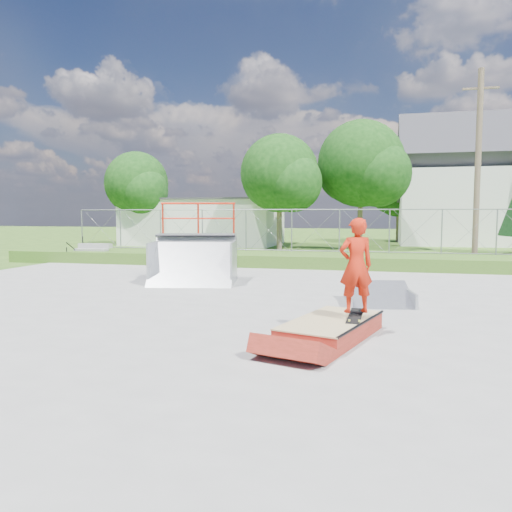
{
  "coord_description": "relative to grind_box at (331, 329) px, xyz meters",
  "views": [
    {
      "loc": [
        3.54,
        -10.36,
        2.12
      ],
      "look_at": [
        0.71,
        1.23,
        1.1
      ],
      "focal_mm": 35.0,
      "sensor_mm": 36.0,
      "label": 1
    }
  ],
  "objects": [
    {
      "name": "quarter_pipe",
      "position": [
        -4.61,
        5.62,
        1.06
      ],
      "size": [
        2.81,
        2.51,
        2.45
      ],
      "primitive_type": null,
      "rotation": [
        0.0,
        0.0,
        0.2
      ],
      "color": "#9DA1A5",
      "rests_on": "concrete_pad"
    },
    {
      "name": "gable_house",
      "position": [
        6.19,
        28.01,
        3.67
      ],
      "size": [
        8.4,
        6.08,
        8.94
      ],
      "color": "silver",
      "rests_on": "ground"
    },
    {
      "name": "chain_link_fence",
      "position": [
        -2.81,
        12.51,
        1.23
      ],
      "size": [
        20.0,
        0.06,
        1.8
      ],
      "primitive_type": null,
      "color": "gray",
      "rests_on": "grass_berm"
    },
    {
      "name": "flat_bank_ramp",
      "position": [
        0.79,
        3.43,
        0.05
      ],
      "size": [
        1.66,
        1.75,
        0.45
      ],
      "primitive_type": null,
      "rotation": [
        0.0,
        0.0,
        0.15
      ],
      "color": "#9DA1A5",
      "rests_on": "concrete_pad"
    },
    {
      "name": "grind_box",
      "position": [
        0.0,
        0.0,
        0.0
      ],
      "size": [
        1.71,
        2.5,
        0.34
      ],
      "rotation": [
        0.0,
        0.0,
        -0.29
      ],
      "color": "maroon",
      "rests_on": "concrete_pad"
    },
    {
      "name": "ground",
      "position": [
        -2.81,
        2.01,
        -0.17
      ],
      "size": [
        120.0,
        120.0,
        0.0
      ],
      "primitive_type": "plane",
      "color": "#2C5017",
      "rests_on": "ground"
    },
    {
      "name": "skater",
      "position": [
        0.39,
        0.12,
        1.01
      ],
      "size": [
        0.68,
        0.57,
        1.59
      ],
      "primitive_type": "imported",
      "rotation": [
        0.0,
        0.0,
        3.52
      ],
      "color": "red",
      "rests_on": "grind_box"
    },
    {
      "name": "utility_pole",
      "position": [
        4.69,
        14.01,
        3.83
      ],
      "size": [
        0.24,
        0.24,
        8.0
      ],
      "primitive_type": "cylinder",
      "color": "brown",
      "rests_on": "ground"
    },
    {
      "name": "concrete_pad",
      "position": [
        -2.81,
        2.01,
        -0.15
      ],
      "size": [
        20.0,
        16.0,
        0.04
      ],
      "primitive_type": "cube",
      "color": "gray",
      "rests_on": "ground"
    },
    {
      "name": "concrete_stairs",
      "position": [
        -11.31,
        10.71,
        0.23
      ],
      "size": [
        1.5,
        1.6,
        0.8
      ],
      "primitive_type": null,
      "color": "gray",
      "rests_on": "ground"
    },
    {
      "name": "skateboard",
      "position": [
        0.39,
        0.12,
        0.21
      ],
      "size": [
        0.28,
        0.81,
        0.13
      ],
      "primitive_type": "cube",
      "rotation": [
        0.14,
        0.0,
        -0.08
      ],
      "color": "black",
      "rests_on": "grind_box"
    },
    {
      "name": "grass_berm",
      "position": [
        -2.81,
        11.51,
        0.08
      ],
      "size": [
        24.0,
        3.0,
        0.5
      ],
      "primitive_type": "cube",
      "color": "#2C5017",
      "rests_on": "ground"
    },
    {
      "name": "tree_center",
      "position": [
        -0.02,
        21.82,
        4.68
      ],
      "size": [
        5.44,
        5.12,
        7.6
      ],
      "color": "brown",
      "rests_on": "ground"
    },
    {
      "name": "tree_left_far",
      "position": [
        -14.58,
        21.86,
        3.77
      ],
      "size": [
        4.42,
        4.16,
        6.18
      ],
      "color": "brown",
      "rests_on": "ground"
    },
    {
      "name": "tree_back_mid",
      "position": [
        2.4,
        29.87,
        3.46
      ],
      "size": [
        4.08,
        3.84,
        5.7
      ],
      "color": "brown",
      "rests_on": "ground"
    },
    {
      "name": "tree_left_near",
      "position": [
        -4.56,
        19.85,
        4.07
      ],
      "size": [
        4.76,
        4.48,
        6.65
      ],
      "color": "brown",
      "rests_on": "ground"
    },
    {
      "name": "utility_building_flat",
      "position": [
        -10.81,
        24.01,
        1.33
      ],
      "size": [
        10.0,
        6.0,
        3.0
      ],
      "primitive_type": "cube",
      "color": "silver",
      "rests_on": "ground"
    }
  ]
}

